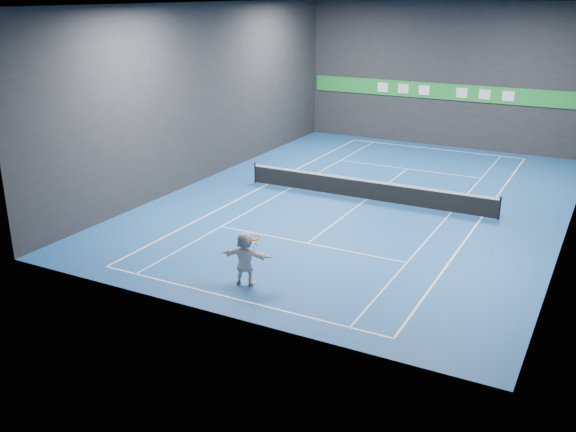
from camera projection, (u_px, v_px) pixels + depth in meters
The scene contains 19 objects.
ground at pixel (366, 200), 30.90m from camera, with size 26.00×26.00×0.00m, color #19498A.
ceiling at pixel (374, 3), 27.91m from camera, with size 26.00×26.00×0.00m, color black.
wall_back at pixel (445, 75), 40.25m from camera, with size 18.00×0.10×9.00m, color #232326.
wall_front at pixel (209, 174), 18.57m from camera, with size 18.00×0.10×9.00m, color #232326.
wall_left at pixel (208, 93), 33.37m from camera, with size 0.10×26.00×9.00m, color #232326.
baseline_near at pixel (234, 298), 20.99m from camera, with size 10.98×0.08×0.01m, color white.
baseline_far at pixel (434, 149), 40.82m from camera, with size 10.98×0.08×0.01m, color white.
sideline_doubles_left at pixel (267, 184), 33.32m from camera, with size 0.08×23.78×0.01m, color white.
sideline_doubles_right at pixel (482, 217), 28.48m from camera, with size 0.08×23.78×0.01m, color white.
sideline_singles_left at pixel (291, 188), 32.71m from camera, with size 0.06×23.78×0.01m, color white.
sideline_singles_right at pixel (451, 213), 29.09m from camera, with size 0.06×23.78×0.01m, color white.
service_line_near at pixel (308, 243), 25.56m from camera, with size 8.23×0.06×0.01m, color white.
service_line_far at pixel (407, 169), 36.24m from camera, with size 8.23×0.06×0.01m, color white.
center_service_line at pixel (366, 200), 30.90m from camera, with size 0.06×12.80×0.01m, color white.
player at pixel (245, 258), 21.73m from camera, with size 1.76×0.56×1.90m, color silver.
tennis_ball at pixel (233, 208), 21.33m from camera, with size 0.06×0.06×0.06m, color #F5FB29.
tennis_net at pixel (367, 189), 30.72m from camera, with size 12.50×0.10×1.07m.
sponsor_banner at pixel (443, 91), 40.52m from camera, with size 17.64×0.11×1.00m.
tennis_racket at pixel (255, 240), 21.35m from camera, with size 0.39×0.38×0.57m.
Camera 1 is at (10.41, -27.76, 9.53)m, focal length 40.00 mm.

